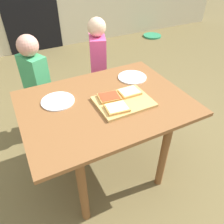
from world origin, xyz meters
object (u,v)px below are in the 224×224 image
at_px(plate_white_right, 132,77).
at_px(plate_white_left, 58,101).
at_px(child_left, 37,83).
at_px(pizza_slice_far_left, 109,97).
at_px(pizza_slice_near_left, 117,108).
at_px(cutting_board, 123,102).
at_px(garden_hose_coil, 152,36).
at_px(pizza_slice_far_right, 129,92).
at_px(dining_table, 105,114).
at_px(child_right, 98,67).

height_order(plate_white_right, plate_white_left, same).
bearing_deg(child_left, pizza_slice_far_left, -63.29).
xyz_separation_m(plate_white_left, child_left, (-0.05, 0.58, -0.15)).
distance_m(plate_white_left, child_left, 0.60).
bearing_deg(plate_white_right, pizza_slice_near_left, -133.40).
height_order(cutting_board, child_left, child_left).
distance_m(cutting_board, plate_white_left, 0.44).
bearing_deg(child_left, plate_white_left, -85.06).
bearing_deg(pizza_slice_far_left, pizza_slice_near_left, -94.53).
bearing_deg(garden_hose_coil, cutting_board, -129.61).
xyz_separation_m(pizza_slice_far_right, plate_white_right, (0.15, 0.21, -0.02)).
relative_size(pizza_slice_far_right, child_left, 0.14).
bearing_deg(pizza_slice_near_left, plate_white_left, 137.75).
bearing_deg(child_left, dining_table, -65.21).
distance_m(pizza_slice_far_left, plate_white_left, 0.35).
relative_size(pizza_slice_far_right, garden_hose_coil, 0.40).
height_order(dining_table, pizza_slice_far_left, pizza_slice_far_left).
height_order(cutting_board, plate_white_right, cutting_board).
xyz_separation_m(cutting_board, child_left, (-0.44, 0.79, -0.15)).
distance_m(child_left, child_right, 0.59).
relative_size(child_right, garden_hose_coil, 2.96).
distance_m(cutting_board, pizza_slice_far_left, 0.10).
relative_size(pizza_slice_near_left, child_right, 0.14).
xyz_separation_m(plate_white_right, plate_white_left, (-0.62, -0.05, 0.00)).
xyz_separation_m(dining_table, pizza_slice_far_left, (0.03, -0.00, 0.14)).
bearing_deg(child_right, plate_white_right, -80.58).
xyz_separation_m(dining_table, child_right, (0.25, 0.68, 0.00)).
height_order(pizza_slice_far_right, child_left, child_left).
bearing_deg(pizza_slice_near_left, cutting_board, 37.77).
bearing_deg(plate_white_right, child_right, 99.42).
xyz_separation_m(pizza_slice_near_left, child_left, (-0.35, 0.85, -0.17)).
distance_m(pizza_slice_far_right, pizza_slice_far_left, 0.15).
distance_m(dining_table, garden_hose_coil, 3.48).
height_order(pizza_slice_far_right, garden_hose_coil, pizza_slice_far_right).
distance_m(dining_table, plate_white_right, 0.40).
relative_size(plate_white_left, child_right, 0.21).
bearing_deg(pizza_slice_far_left, child_right, 72.05).
xyz_separation_m(cutting_board, plate_white_right, (0.23, 0.27, -0.00)).
height_order(dining_table, pizza_slice_near_left, pizza_slice_near_left).
bearing_deg(garden_hose_coil, plate_white_right, -129.48).
xyz_separation_m(pizza_slice_far_right, pizza_slice_far_left, (-0.15, 0.01, 0.00)).
height_order(cutting_board, garden_hose_coil, cutting_board).
bearing_deg(child_left, pizza_slice_far_right, -54.72).
xyz_separation_m(dining_table, garden_hose_coil, (2.28, 2.56, -0.59)).
xyz_separation_m(cutting_board, pizza_slice_far_right, (0.08, 0.06, 0.02)).
bearing_deg(dining_table, pizza_slice_far_right, -2.32).
relative_size(pizza_slice_near_left, plate_white_left, 0.69).
height_order(plate_white_left, child_left, child_left).
bearing_deg(pizza_slice_far_right, child_right, 84.30).
height_order(dining_table, child_right, child_right).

